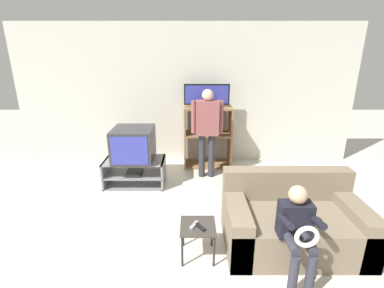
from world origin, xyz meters
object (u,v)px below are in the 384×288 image
Objects in this scene: television_flat at (206,96)px; person_standing_adult at (207,126)px; television_main at (133,144)px; person_seated_child at (297,228)px; media_shelf at (207,136)px; tv_stand at (135,172)px; snack_table at (197,230)px; remote_control_black at (200,227)px; couch at (291,222)px; remote_control_white at (194,225)px.

person_standing_adult is at bearing -91.23° from television_flat.
television_main is 2.78m from person_seated_child.
person_seated_child is at bearing -76.84° from media_shelf.
person_standing_adult is (1.19, 0.31, 0.70)m from tv_stand.
person_standing_adult reaches higher than television_main.
television_flat reaches higher than media_shelf.
television_flat reaches higher than television_main.
person_standing_adult is (1.18, 0.29, 0.23)m from television_main.
person_standing_adult is 1.62× the size of person_seated_child.
media_shelf reaches higher than tv_stand.
person_seated_child is (0.90, -0.32, 0.25)m from snack_table.
television_flat is 2.73m from remote_control_black.
snack_table is at bearing 160.64° from person_seated_child.
television_main is 1.57m from television_flat.
remote_control_black is at bearing -166.76° from couch.
media_shelf reaches higher than person_seated_child.
television_main is at bearing 147.40° from remote_control_white.
television_main is at bearing 143.24° from couch.
remote_control_black is 0.15× the size of person_seated_child.
snack_table is 0.08m from remote_control_black.
couch is 2.11m from person_standing_adult.
television_main is 4.52× the size of remote_control_white.
person_standing_adult reaches higher than media_shelf.
media_shelf is 2.59m from remote_control_black.
remote_control_black is at bearing -94.59° from person_standing_adult.
person_seated_child reaches higher than couch.
tv_stand is 0.64× the size of person_standing_adult.
media_shelf reaches higher than television_main.
couch is at bearing 73.13° from person_seated_child.
couch reaches higher than tv_stand.
couch is (2.04, -1.53, -0.41)m from television_main.
media_shelf is at bearing 85.61° from person_standing_adult.
remote_control_white is (0.95, -1.73, -0.31)m from television_main.
media_shelf is at bearing 84.80° from snack_table.
snack_table is at bearing -94.59° from television_flat.
tv_stand is 1.97m from remote_control_white.
remote_control_white is (-0.27, -2.54, -0.20)m from media_shelf.
person_standing_adult is at bearing 13.89° from television_main.
television_flat is at bearing 88.77° from person_standing_adult.
television_main is 2.06m from remote_control_black.
snack_table is (-0.23, -2.53, -0.26)m from media_shelf.
snack_table is (1.00, -1.71, 0.11)m from tv_stand.
remote_control_black is (1.02, -1.75, 0.17)m from tv_stand.
remote_control_white reaches higher than snack_table.
television_flat reaches higher than tv_stand.
couch reaches higher than snack_table.
person_standing_adult is 2.46m from person_seated_child.
television_main is 1.47m from media_shelf.
television_flat is at bearing 33.88° from tv_stand.
television_flat is (1.20, 0.80, 1.12)m from tv_stand.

